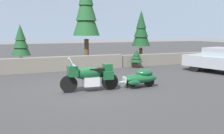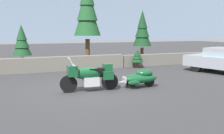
% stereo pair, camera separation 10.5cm
% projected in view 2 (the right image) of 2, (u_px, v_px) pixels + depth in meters
% --- Properties ---
extents(ground_plane, '(80.00, 80.00, 0.00)m').
position_uv_depth(ground_plane, '(87.00, 90.00, 10.41)').
color(ground_plane, '#38383A').
extents(stone_guard_wall, '(24.00, 0.60, 0.87)m').
position_uv_depth(stone_guard_wall, '(43.00, 65.00, 14.95)').
color(stone_guard_wall, slate).
rests_on(stone_guard_wall, ground).
extents(distant_ridgeline, '(240.00, 80.00, 16.00)m').
position_uv_depth(distant_ridgeline, '(11.00, 16.00, 96.62)').
color(distant_ridgeline, '#7F93AD').
rests_on(distant_ridgeline, ground).
extents(touring_motorcycle, '(2.31, 0.84, 1.33)m').
position_uv_depth(touring_motorcycle, '(89.00, 75.00, 10.10)').
color(touring_motorcycle, black).
rests_on(touring_motorcycle, ground).
extents(car_shaped_trailer, '(2.22, 0.83, 0.76)m').
position_uv_depth(car_shaped_trailer, '(141.00, 78.00, 10.80)').
color(car_shaped_trailer, black).
rests_on(car_shaped_trailer, ground).
extents(pine_tree_tall, '(1.83, 1.83, 6.18)m').
position_uv_depth(pine_tree_tall, '(87.00, 8.00, 17.72)').
color(pine_tree_tall, brown).
rests_on(pine_tree_tall, ground).
extents(pine_tree_secondary, '(1.35, 1.35, 3.84)m').
position_uv_depth(pine_tree_secondary, '(142.00, 30.00, 18.92)').
color(pine_tree_secondary, brown).
rests_on(pine_tree_secondary, ground).
extents(pine_tree_far_right, '(1.12, 1.12, 2.74)m').
position_uv_depth(pine_tree_far_right, '(22.00, 42.00, 15.47)').
color(pine_tree_far_right, brown).
rests_on(pine_tree_far_right, ground).
extents(pine_sapling_near, '(0.80, 0.80, 1.18)m').
position_uv_depth(pine_sapling_near, '(137.00, 56.00, 16.53)').
color(pine_sapling_near, brown).
rests_on(pine_sapling_near, ground).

